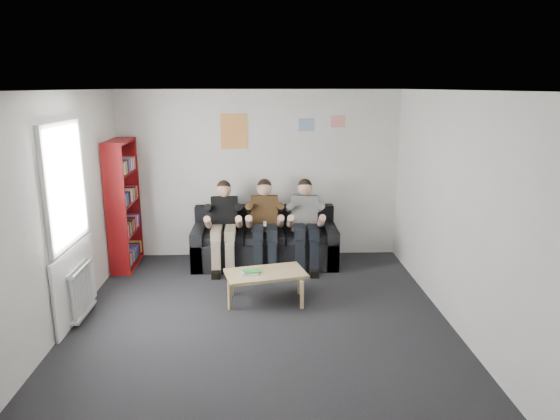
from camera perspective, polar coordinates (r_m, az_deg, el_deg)
name	(u,v)px	position (r m, az deg, el deg)	size (l,w,h in m)	color
room_shell	(259,213)	(5.65, -2.36, -0.30)	(5.00, 5.00, 5.00)	black
sofa	(265,244)	(7.93, -1.75, -3.89)	(2.24, 0.92, 0.86)	black
bookshelf	(124,205)	(7.97, -17.41, 0.58)	(0.30, 0.89, 1.97)	maroon
coffee_table	(266,276)	(6.51, -1.66, -7.51)	(1.01, 0.56, 0.41)	tan
game_cases	(251,272)	(6.46, -3.37, -7.10)	(0.23, 0.19, 0.03)	silver
person_left	(224,226)	(7.66, -6.43, -1.82)	(0.41, 0.87, 1.35)	black
person_middle	(265,225)	(7.63, -1.75, -1.74)	(0.42, 0.89, 1.36)	#493218
person_right	(305,225)	(7.66, 2.92, -1.70)	(0.41, 0.89, 1.36)	silver
radiator	(82,291)	(6.53, -21.71, -8.56)	(0.10, 0.64, 0.60)	silver
window	(70,237)	(6.34, -22.89, -2.83)	(0.05, 1.30, 2.36)	white
poster_large	(234,131)	(8.01, -5.29, 8.94)	(0.42, 0.01, 0.55)	#E4BC50
poster_blue	(307,125)	(8.02, 3.05, 9.71)	(0.25, 0.01, 0.20)	#3A88C6
poster_pink	(338,121)	(8.08, 6.64, 10.02)	(0.22, 0.01, 0.18)	#E347B4
poster_sign	(195,119)	(8.05, -9.66, 10.26)	(0.20, 0.01, 0.14)	white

